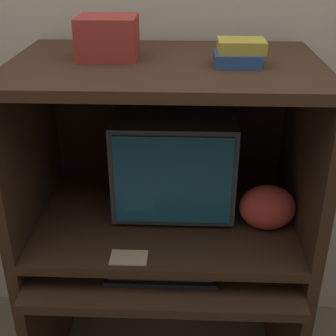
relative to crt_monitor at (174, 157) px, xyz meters
The scene contains 11 objects.
wall_back 0.43m from the crt_monitor, 95.79° to the left, with size 6.00×0.06×2.60m.
desk_base 0.58m from the crt_monitor, 100.48° to the right, with size 1.04×0.74×0.67m.
desk_monitor_shelf 0.25m from the crt_monitor, 105.96° to the right, with size 1.04×0.67×0.11m.
hutch_upper 0.22m from the crt_monitor, 113.73° to the right, with size 1.04×0.67×0.60m.
crt_monitor is the anchor object (origin of this frame).
keyboard 0.44m from the crt_monitor, 96.35° to the right, with size 0.39×0.17×0.03m.
mouse 0.48m from the crt_monitor, 52.46° to the right, with size 0.07×0.05×0.03m.
snack_bag 0.40m from the crt_monitor, 25.29° to the right, with size 0.20×0.15×0.17m.
book_stack 0.51m from the crt_monitor, 34.92° to the right, with size 0.16×0.13×0.08m.
paper_card 0.45m from the crt_monitor, 110.94° to the right, with size 0.13×0.08×0.00m.
storage_box 0.52m from the crt_monitor, 163.93° to the right, with size 0.20×0.17×0.14m.
Camera 1 is at (0.07, -1.20, 1.76)m, focal length 50.00 mm.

